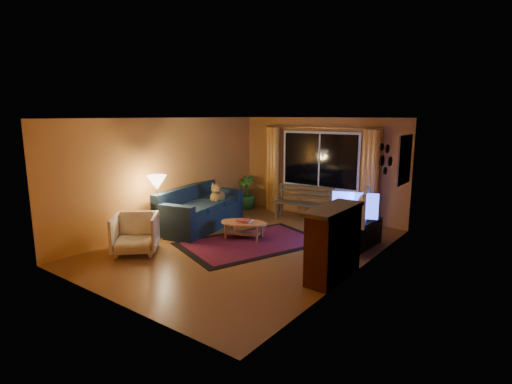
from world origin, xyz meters
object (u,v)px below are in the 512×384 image
Objects in this scene: coffee_table at (244,230)px; tv_console at (358,235)px; bench at (303,212)px; armchair at (135,232)px; sofa at (201,208)px; floor_lamp at (158,208)px.

tv_console is at bearing 22.11° from coffee_table.
bench is 4.13m from armchair.
coffee_table is at bearing 16.88° from armchair.
tv_console is (3.25, 2.77, -0.15)m from armchair.
sofa is 1.83× the size of tv_console.
tv_console is (3.49, 0.78, -0.20)m from sofa.
floor_lamp is at bearing -129.02° from bench.
armchair reaches higher than bench.
bench is 1.76× the size of armchair.
bench is 2.02m from coffee_table.
armchair is at bearing -68.43° from floor_lamp.
floor_lamp is (-1.69, -3.07, 0.45)m from bench.
sofa is 3.58m from tv_console.
sofa is 1.73× the size of floor_lamp.
armchair is 0.65× the size of tv_console.
coffee_table is at bearing -154.02° from tv_console.
armchair is (-1.36, -3.90, 0.19)m from bench.
bench reaches higher than coffee_table.
bench is at bearing 61.21° from floor_lamp.
coffee_table is (-0.26, -2.01, -0.03)m from bench.
sofa is 1.18m from floor_lamp.
floor_lamp reaches higher than sofa.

